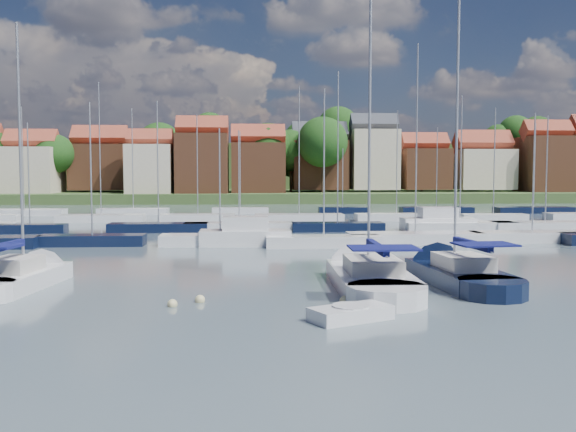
{
  "coord_description": "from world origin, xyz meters",
  "views": [
    {
      "loc": [
        -5.17,
        -29.51,
        5.7
      ],
      "look_at": [
        -2.38,
        14.0,
        2.68
      ],
      "focal_mm": 40.0,
      "sensor_mm": 36.0,
      "label": 1
    }
  ],
  "objects": [
    {
      "name": "marina_field",
      "position": [
        1.91,
        35.15,
        0.43
      ],
      "size": [
        79.62,
        41.41,
        15.93
      ],
      "color": "silver",
      "rests_on": "ground"
    },
    {
      "name": "buoy_c",
      "position": [
        -7.24,
        -1.62,
        0.0
      ],
      "size": [
        0.44,
        0.44,
        0.44
      ],
      "primitive_type": "sphere",
      "color": "beige",
      "rests_on": "ground"
    },
    {
      "name": "tender",
      "position": [
        -1.22,
        -5.43,
        0.26
      ],
      "size": [
        3.48,
        2.72,
        0.68
      ],
      "rotation": [
        0.0,
        0.0,
        0.46
      ],
      "color": "silver",
      "rests_on": "ground"
    },
    {
      "name": "far_shore_town",
      "position": [
        2.23,
        132.67,
        4.61
      ],
      "size": [
        212.46,
        90.0,
        22.27
      ],
      "color": "#3C5229",
      "rests_on": "ground"
    },
    {
      "name": "sailboat_navy",
      "position": [
        5.44,
        3.69,
        0.35
      ],
      "size": [
        4.1,
        12.09,
        16.43
      ],
      "rotation": [
        0.0,
        0.0,
        1.65
      ],
      "color": "black",
      "rests_on": "ground"
    },
    {
      "name": "buoy_e",
      "position": [
        0.57,
        7.43,
        0.0
      ],
      "size": [
        0.52,
        0.52,
        0.52
      ],
      "primitive_type": "sphere",
      "color": "beige",
      "rests_on": "ground"
    },
    {
      "name": "sailboat_left",
      "position": [
        -16.25,
        3.67,
        0.36
      ],
      "size": [
        4.03,
        10.59,
        14.1
      ],
      "rotation": [
        0.0,
        0.0,
        1.44
      ],
      "color": "silver",
      "rests_on": "ground"
    },
    {
      "name": "sailboat_centre",
      "position": [
        0.93,
        3.34,
        0.35
      ],
      "size": [
        3.8,
        13.38,
        18.0
      ],
      "rotation": [
        0.0,
        0.0,
        1.55
      ],
      "color": "silver",
      "rests_on": "ground"
    },
    {
      "name": "buoy_b",
      "position": [
        -8.34,
        -2.46,
        0.0
      ],
      "size": [
        0.43,
        0.43,
        0.43
      ],
      "primitive_type": "sphere",
      "color": "beige",
      "rests_on": "ground"
    },
    {
      "name": "ground",
      "position": [
        0.0,
        40.0,
        0.0
      ],
      "size": [
        260.0,
        260.0,
        0.0
      ],
      "primitive_type": "plane",
      "color": "#3F4F56",
      "rests_on": "ground"
    },
    {
      "name": "buoy_d",
      "position": [
        -0.95,
        -2.28,
        0.0
      ],
      "size": [
        0.49,
        0.49,
        0.49
      ],
      "primitive_type": "sphere",
      "color": "beige",
      "rests_on": "ground"
    }
  ]
}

